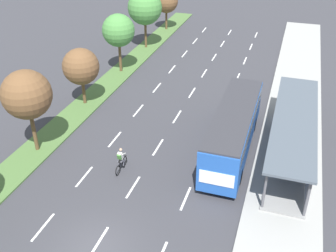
{
  "coord_description": "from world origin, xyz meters",
  "views": [
    {
      "loc": [
        8.29,
        -12.93,
        16.38
      ],
      "look_at": [
        0.38,
        11.36,
        1.2
      ],
      "focal_mm": 42.58,
      "sensor_mm": 36.0,
      "label": 1
    }
  ],
  "objects": [
    {
      "name": "cyclist",
      "position": [
        -1.44,
        6.72,
        0.79
      ],
      "size": [
        0.46,
        1.82,
        1.71
      ],
      "color": "black",
      "rests_on": "ground"
    },
    {
      "name": "lane_divider_left",
      "position": [
        -3.5,
        17.39,
        0.0
      ],
      "size": [
        0.14,
        45.77,
        0.01
      ],
      "color": "white",
      "rests_on": "ground"
    },
    {
      "name": "lane_divider_right",
      "position": [
        3.5,
        17.39,
        0.0
      ],
      "size": [
        0.14,
        45.77,
        0.01
      ],
      "color": "white",
      "rests_on": "ground"
    },
    {
      "name": "median_tree_farthest",
      "position": [
        -8.4,
        37.61,
        3.82
      ],
      "size": [
        3.07,
        3.07,
        5.26
      ],
      "color": "brown",
      "rests_on": "median_strip"
    },
    {
      "name": "median_tree_fourth",
      "position": [
        -8.36,
        22.32,
        4.4
      ],
      "size": [
        3.25,
        3.25,
        5.92
      ],
      "color": "brown",
      "rests_on": "median_strip"
    },
    {
      "name": "median_tree_third",
      "position": [
        -8.45,
        14.67,
        3.54
      ],
      "size": [
        3.13,
        3.13,
        4.99
      ],
      "color": "brown",
      "rests_on": "median_strip"
    },
    {
      "name": "sidewalk_right",
      "position": [
        9.25,
        20.0,
        0.07
      ],
      "size": [
        4.5,
        52.0,
        0.15
      ],
      "primitive_type": "cube",
      "color": "#9E9E99",
      "rests_on": "ground"
    },
    {
      "name": "median_tree_fifth",
      "position": [
        -8.47,
        29.96,
        4.81
      ],
      "size": [
        3.94,
        3.94,
        6.67
      ],
      "color": "brown",
      "rests_on": "median_strip"
    },
    {
      "name": "median_tree_second",
      "position": [
        -8.22,
        7.03,
        4.51
      ],
      "size": [
        3.41,
        3.41,
        6.12
      ],
      "color": "brown",
      "rests_on": "median_strip"
    },
    {
      "name": "bus_shelter",
      "position": [
        9.53,
        12.16,
        1.86
      ],
      "size": [
        2.9,
        13.79,
        2.86
      ],
      "color": "gray",
      "rests_on": "sidewalk_right"
    },
    {
      "name": "bus",
      "position": [
        5.25,
        11.32,
        2.07
      ],
      "size": [
        2.54,
        11.29,
        3.37
      ],
      "color": "#2356B2",
      "rests_on": "ground"
    },
    {
      "name": "ground_plane",
      "position": [
        0.0,
        0.0,
        0.0
      ],
      "size": [
        140.0,
        140.0,
        0.0
      ],
      "primitive_type": "plane",
      "color": "#38383D"
    },
    {
      "name": "lane_divider_center",
      "position": [
        0.0,
        17.39,
        0.0
      ],
      "size": [
        0.14,
        45.77,
        0.01
      ],
      "color": "white",
      "rests_on": "ground"
    },
    {
      "name": "median_strip",
      "position": [
        -8.3,
        20.0,
        0.06
      ],
      "size": [
        2.6,
        52.0,
        0.12
      ],
      "primitive_type": "cube",
      "color": "#4C7038",
      "rests_on": "ground"
    }
  ]
}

